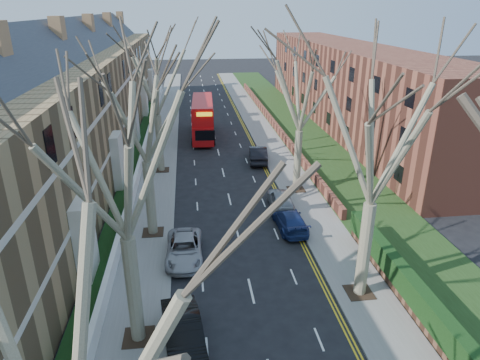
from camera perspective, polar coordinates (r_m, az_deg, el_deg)
name	(u,v)px	position (r m, az deg, el deg)	size (l,w,h in m)	color
pavement_left	(164,138)	(51.15, -10.16, 5.58)	(3.00, 102.00, 0.12)	slate
pavement_right	(264,134)	(51.83, 3.26, 6.11)	(3.00, 102.00, 0.12)	slate
terrace_left	(73,108)	(43.30, -21.38, 8.90)	(9.70, 78.00, 13.60)	#97764D
flats_right	(348,85)	(57.57, 14.22, 12.13)	(13.97, 54.00, 10.00)	brown
wall_hedge_right	(465,360)	(20.78, 27.85, -20.43)	(0.70, 24.00, 1.80)	brown
front_wall_left	(143,156)	(43.51, -12.83, 3.19)	(0.30, 78.00, 1.00)	white
grass_verge_right	(301,132)	(52.77, 8.11, 6.32)	(6.00, 102.00, 0.06)	#1D3413
tree_left_near	(36,349)	(8.55, -25.60, -19.65)	(9.80, 9.80, 13.73)	#726A51
tree_left_mid	(117,142)	(16.95, -16.12, 4.90)	(10.50, 10.50, 14.71)	#726A51
tree_left_far	(141,98)	(26.66, -13.01, 10.57)	(10.15, 10.15, 14.22)	#726A51
tree_left_dist	(154,67)	(38.42, -11.40, 14.58)	(10.50, 10.50, 14.71)	#726A51
tree_right_mid	(381,120)	(20.54, 18.28, 7.59)	(10.50, 10.50, 14.71)	#726A51
tree_right_far	(302,79)	(33.55, 8.26, 13.19)	(10.15, 10.15, 14.22)	#726A51
double_decker_bus	(203,120)	(50.48, -4.97, 8.04)	(2.94, 10.32, 4.31)	#B80D0E
car_left_mid	(184,335)	(20.37, -7.54, -19.79)	(1.65, 4.74, 1.56)	black
car_left_far	(184,249)	(26.51, -7.43, -9.12)	(2.19, 4.75, 1.32)	#9E9DA2
car_right_near	(290,220)	(29.84, 6.67, -5.31)	(1.83, 4.51, 1.31)	navy
car_right_mid	(281,200)	(32.56, 5.45, -2.63)	(1.76, 4.38, 1.49)	gray
car_right_far	(258,154)	(42.38, 2.43, 3.47)	(1.66, 4.76, 1.57)	black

